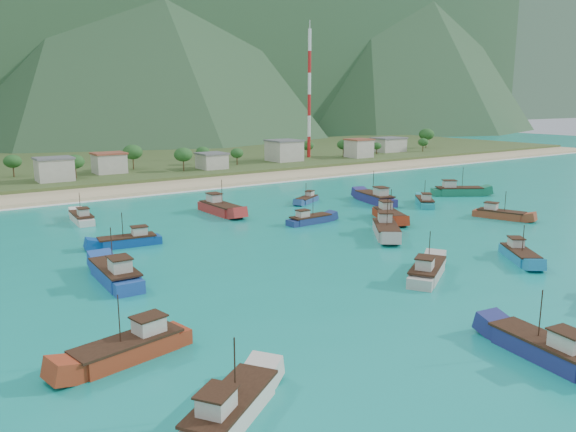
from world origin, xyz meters
TOP-DOWN VIEW (x-y plane):
  - ground at (0.00, 0.00)m, footprint 600.00×600.00m
  - beach at (0.00, 79.00)m, footprint 400.00×18.00m
  - land at (0.00, 140.00)m, footprint 400.00×110.00m
  - surf_line at (0.00, 69.50)m, footprint 400.00×2.50m
  - village at (24.83, 102.54)m, footprint 213.50×26.47m
  - vegetation at (5.09, 103.15)m, footprint 272.69×24.95m
  - radio_tower at (67.43, 108.00)m, footprint 1.20×1.20m
  - boat_2 at (12.95, -15.19)m, footprint 8.07×9.52m
  - boat_4 at (-6.62, 39.92)m, footprint 3.95×12.71m
  - boat_7 at (7.65, 6.69)m, footprint 10.29×11.74m
  - boat_8 at (15.56, 39.81)m, footprint 8.45×6.24m
  - boat_9 at (-38.45, 8.42)m, footprint 4.11×12.61m
  - boat_10 at (17.24, 15.63)m, footprint 7.74×11.46m
  - boat_11 at (-44.37, -13.64)m, footprint 11.64×5.41m
  - boat_12 at (-4.50, -13.16)m, footprint 11.07×8.49m
  - boat_13 at (51.38, 26.42)m, footprint 12.29×9.58m
  - boat_14 at (-32.07, 47.74)m, footprint 3.71×10.25m
  - boat_15 at (34.55, 21.97)m, footprint 8.68×9.51m
  - boat_18 at (-30.90, 25.26)m, footprint 10.28×4.21m
  - boat_20 at (27.81, 30.54)m, footprint 6.54×13.30m
  - boat_23 at (36.14, 4.12)m, footprint 5.99×10.37m
  - boat_26 at (2.80, 21.87)m, footprint 9.41×3.11m
  - boat_28 at (-41.86, -27.60)m, footprint 10.90×8.81m
  - boat_30 at (-13.84, -35.17)m, footprint 4.90×11.61m

SIDE VIEW (x-z plane):
  - ground at x=0.00m, z-range 0.00..0.00m
  - beach at x=0.00m, z-range -0.60..0.60m
  - land at x=0.00m, z-range -1.20..1.20m
  - surf_line at x=0.00m, z-range -0.04..0.04m
  - boat_8 at x=15.56m, z-range -1.96..2.96m
  - boat_26 at x=2.80m, z-range -2.14..3.36m
  - boat_2 at x=12.95m, z-range -2.22..3.52m
  - boat_23 at x=36.14m, z-range -2.26..3.62m
  - boat_15 at x=34.55m, z-range -2.27..3.62m
  - boat_18 at x=-30.90m, z-range -2.27..3.63m
  - boat_14 at x=-32.07m, z-range -2.28..3.66m
  - boat_28 at x=-41.86m, z-range -2.45..4.02m
  - boat_12 at x=-4.50m, z-range -2.46..4.03m
  - boat_10 at x=17.24m, z-range -2.48..4.09m
  - boat_11 at x=-44.37m, z-range -2.50..4.12m
  - boat_30 at x=-13.84m, z-range -2.51..4.14m
  - boat_7 at x=7.65m, z-range -2.67..4.49m
  - boat_13 at x=51.38m, z-range -2.69..4.54m
  - boat_9 at x=-38.45m, z-range -2.74..4.64m
  - boat_4 at x=-6.62m, z-range -2.77..4.70m
  - boat_20 at x=27.81m, z-range -2.79..4.75m
  - village at x=24.83m, z-range 1.11..8.00m
  - vegetation at x=5.09m, z-range 0.60..9.54m
  - radio_tower at x=67.43m, z-range 1.60..47.77m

